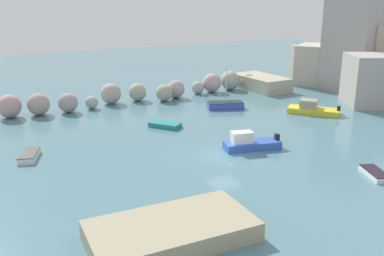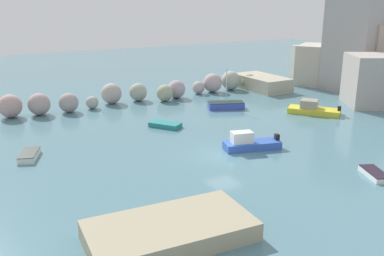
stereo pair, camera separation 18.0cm
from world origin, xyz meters
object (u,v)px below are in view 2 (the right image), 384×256
at_px(moored_boat_1, 29,155).
at_px(moored_boat_5, 375,174).
at_px(moored_boat_0, 226,105).
at_px(moored_boat_3, 250,143).
at_px(stone_dock, 170,231).
at_px(moored_boat_4, 313,109).
at_px(moored_boat_2, 165,125).

distance_m(moored_boat_1, moored_boat_5, 27.11).
xyz_separation_m(moored_boat_0, moored_boat_3, (-6.22, -12.97, 0.13)).
distance_m(stone_dock, moored_boat_4, 30.54).
distance_m(moored_boat_1, moored_boat_4, 30.68).
bearing_deg(moored_boat_0, moored_boat_2, -137.96).
bearing_deg(moored_boat_0, moored_boat_5, -71.42).
bearing_deg(moored_boat_2, moored_boat_4, 43.67).
bearing_deg(moored_boat_0, stone_dock, -106.60).
height_order(moored_boat_4, moored_boat_5, moored_boat_4).
xyz_separation_m(moored_boat_3, moored_boat_5, (4.43, -9.34, -0.34)).
relative_size(moored_boat_0, moored_boat_5, 1.59).
height_order(moored_boat_1, moored_boat_2, moored_boat_1).
relative_size(moored_boat_2, moored_boat_3, 0.67).
distance_m(moored_boat_3, moored_boat_5, 10.35).
bearing_deg(moored_boat_0, moored_boat_4, -19.39).
distance_m(moored_boat_3, moored_boat_4, 14.94).
height_order(moored_boat_3, moored_boat_5, moored_boat_3).
bearing_deg(moored_boat_3, stone_dock, 53.32).
relative_size(stone_dock, moored_boat_0, 1.85).
distance_m(moored_boat_0, moored_boat_4, 10.01).
bearing_deg(stone_dock, moored_boat_3, 37.36).
height_order(moored_boat_0, moored_boat_2, moored_boat_0).
bearing_deg(stone_dock, moored_boat_5, 0.80).
relative_size(moored_boat_1, moored_boat_4, 0.55).
height_order(stone_dock, moored_boat_1, stone_dock).
relative_size(moored_boat_0, moored_boat_3, 0.94).
xyz_separation_m(moored_boat_1, moored_boat_4, (30.67, -0.97, 0.26)).
bearing_deg(moored_boat_4, moored_boat_1, 50.16).
relative_size(stone_dock, moored_boat_2, 2.57).
height_order(moored_boat_0, moored_boat_3, moored_boat_0).
bearing_deg(stone_dock, moored_boat_2, 64.67).
xyz_separation_m(moored_boat_1, moored_boat_3, (17.07, -7.16, 0.30)).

